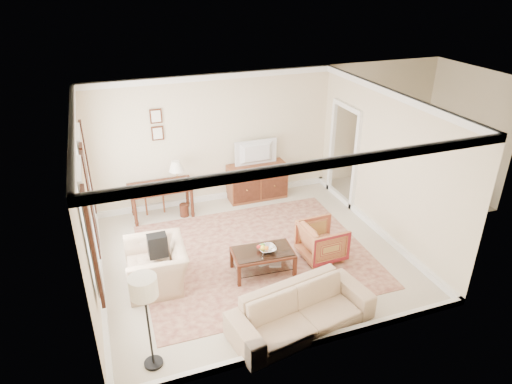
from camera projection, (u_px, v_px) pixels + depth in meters
room_shell at (251, 130)px, 7.51m from camera, size 5.51×5.01×2.91m
annex_bedroom at (414, 180)px, 10.79m from camera, size 3.00×2.70×2.90m
window_front at (89, 227)px, 6.52m from camera, size 0.12×1.56×1.80m
window_rear at (86, 182)px, 7.86m from camera, size 0.12×1.56×1.80m
doorway at (343, 156)px, 10.22m from camera, size 0.10×1.12×2.25m
rug at (255, 254)px, 8.61m from camera, size 4.22×3.63×0.01m
writing_desk at (161, 190)px, 9.67m from camera, size 1.36×0.68×0.74m
desk_chair at (152, 189)px, 9.97m from camera, size 0.50×0.50×1.05m
desk_lamp at (177, 172)px, 9.62m from camera, size 0.32×0.32×0.50m
framed_prints at (157, 125)px, 9.46m from camera, size 0.25×0.04×0.68m
sideboard at (257, 181)px, 10.57m from camera, size 1.35×0.52×0.83m
tv at (257, 146)px, 10.16m from camera, size 0.94×0.54×0.12m
coffee_table at (263, 256)px, 7.98m from camera, size 1.10×0.69×0.45m
fruit_bowl at (267, 248)px, 7.90m from camera, size 0.42×0.42×0.10m
book_a at (256, 262)px, 8.09m from camera, size 0.28×0.05×0.38m
book_b at (269, 262)px, 8.10m from camera, size 0.27×0.13×0.38m
striped_armchair at (322, 239)px, 8.38m from camera, size 0.73×0.78×0.77m
club_armchair at (156, 259)px, 7.62m from camera, size 0.78×1.16×0.98m
backpack at (157, 244)px, 7.59m from camera, size 0.32×0.38×0.40m
sofa at (302, 305)px, 6.69m from camera, size 2.26×1.00×0.85m
floor_lamp at (144, 294)px, 5.70m from camera, size 0.36×0.36×1.46m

